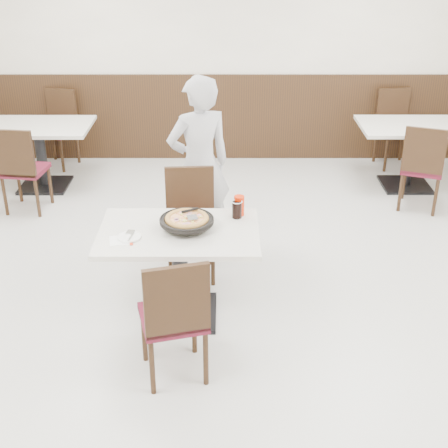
{
  "coord_description": "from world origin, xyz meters",
  "views": [
    {
      "loc": [
        -0.05,
        -4.32,
        2.84
      ],
      "look_at": [
        -0.05,
        -0.3,
        0.88
      ],
      "focal_mm": 50.0,
      "sensor_mm": 36.0,
      "label": 1
    }
  ],
  "objects_px": {
    "bg_table_right": "(409,156)",
    "main_table": "(180,274)",
    "diner_person": "(199,165)",
    "bg_chair_left_near": "(25,168)",
    "bg_table_left": "(41,156)",
    "chair_far": "(191,227)",
    "side_plate": "(129,237)",
    "pizza_pan": "(187,224)",
    "red_cup": "(239,206)",
    "bg_chair_right_near": "(423,166)",
    "cola_glass": "(237,210)",
    "chair_near": "(173,315)",
    "bg_chair_left_far": "(55,130)",
    "bg_chair_right_far": "(396,130)",
    "pizza": "(187,221)"
  },
  "relations": [
    {
      "from": "bg_table_right",
      "to": "main_table",
      "type": "bearing_deg",
      "value": -132.92
    },
    {
      "from": "main_table",
      "to": "diner_person",
      "type": "bearing_deg",
      "value": 84.57
    },
    {
      "from": "bg_chair_left_near",
      "to": "bg_table_left",
      "type": "bearing_deg",
      "value": 97.51
    },
    {
      "from": "chair_far",
      "to": "side_plate",
      "type": "xyz_separation_m",
      "value": [
        -0.41,
        -0.74,
        0.28
      ]
    },
    {
      "from": "pizza_pan",
      "to": "side_plate",
      "type": "relative_size",
      "value": 1.95
    },
    {
      "from": "red_cup",
      "to": "pizza_pan",
      "type": "bearing_deg",
      "value": -147.97
    },
    {
      "from": "bg_chair_right_near",
      "to": "bg_chair_left_near",
      "type": "bearing_deg",
      "value": -158.58
    },
    {
      "from": "pizza_pan",
      "to": "red_cup",
      "type": "xyz_separation_m",
      "value": [
        0.4,
        0.25,
        0.04
      ]
    },
    {
      "from": "chair_far",
      "to": "red_cup",
      "type": "relative_size",
      "value": 5.94
    },
    {
      "from": "red_cup",
      "to": "cola_glass",
      "type": "bearing_deg",
      "value": -111.48
    },
    {
      "from": "cola_glass",
      "to": "bg_table_left",
      "type": "xyz_separation_m",
      "value": [
        -2.22,
        2.43,
        -0.44
      ]
    },
    {
      "from": "chair_near",
      "to": "bg_chair_left_far",
      "type": "height_order",
      "value": "same"
    },
    {
      "from": "bg_chair_right_near",
      "to": "chair_far",
      "type": "bearing_deg",
      "value": -128.1
    },
    {
      "from": "cola_glass",
      "to": "diner_person",
      "type": "height_order",
      "value": "diner_person"
    },
    {
      "from": "bg_chair_left_near",
      "to": "bg_chair_right_far",
      "type": "distance_m",
      "value": 4.47
    },
    {
      "from": "bg_table_right",
      "to": "bg_chair_right_near",
      "type": "relative_size",
      "value": 1.26
    },
    {
      "from": "pizza_pan",
      "to": "diner_person",
      "type": "distance_m",
      "value": 1.15
    },
    {
      "from": "bg_chair_right_near",
      "to": "cola_glass",
      "type": "bearing_deg",
      "value": -116.85
    },
    {
      "from": "bg_chair_left_far",
      "to": "bg_table_right",
      "type": "height_order",
      "value": "bg_chair_left_far"
    },
    {
      "from": "cola_glass",
      "to": "bg_chair_left_far",
      "type": "distance_m",
      "value": 3.84
    },
    {
      "from": "pizza_pan",
      "to": "bg_table_left",
      "type": "height_order",
      "value": "pizza_pan"
    },
    {
      "from": "red_cup",
      "to": "bg_chair_right_near",
      "type": "xyz_separation_m",
      "value": [
        2.0,
        1.8,
        -0.35
      ]
    },
    {
      "from": "diner_person",
      "to": "bg_chair_left_near",
      "type": "distance_m",
      "value": 2.1
    },
    {
      "from": "bg_table_left",
      "to": "bg_chair_right_far",
      "type": "distance_m",
      "value": 4.33
    },
    {
      "from": "cola_glass",
      "to": "bg_chair_left_near",
      "type": "bearing_deg",
      "value": 140.99
    },
    {
      "from": "pizza",
      "to": "side_plate",
      "type": "bearing_deg",
      "value": -157.95
    },
    {
      "from": "diner_person",
      "to": "pizza",
      "type": "bearing_deg",
      "value": 63.83
    },
    {
      "from": "side_plate",
      "to": "bg_table_right",
      "type": "height_order",
      "value": "side_plate"
    },
    {
      "from": "bg_table_left",
      "to": "diner_person",
      "type": "bearing_deg",
      "value": -38.1
    },
    {
      "from": "pizza",
      "to": "bg_chair_left_near",
      "type": "xyz_separation_m",
      "value": [
        -1.84,
        1.98,
        -0.34
      ]
    },
    {
      "from": "side_plate",
      "to": "bg_chair_right_near",
      "type": "distance_m",
      "value": 3.58
    },
    {
      "from": "red_cup",
      "to": "bg_table_right",
      "type": "relative_size",
      "value": 0.13
    },
    {
      "from": "red_cup",
      "to": "bg_chair_right_near",
      "type": "height_order",
      "value": "bg_chair_right_near"
    },
    {
      "from": "bg_table_right",
      "to": "chair_far",
      "type": "bearing_deg",
      "value": -139.83
    },
    {
      "from": "main_table",
      "to": "bg_table_left",
      "type": "height_order",
      "value": "same"
    },
    {
      "from": "side_plate",
      "to": "bg_chair_right_far",
      "type": "relative_size",
      "value": 0.18
    },
    {
      "from": "pizza_pan",
      "to": "bg_table_right",
      "type": "relative_size",
      "value": 0.28
    },
    {
      "from": "diner_person",
      "to": "bg_chair_left_near",
      "type": "relative_size",
      "value": 1.74
    },
    {
      "from": "main_table",
      "to": "pizza",
      "type": "xyz_separation_m",
      "value": [
        0.06,
        0.05,
        0.44
      ]
    },
    {
      "from": "bg_table_right",
      "to": "bg_chair_left_far",
      "type": "bearing_deg",
      "value": 170.91
    },
    {
      "from": "bg_chair_left_near",
      "to": "bg_chair_left_far",
      "type": "height_order",
      "value": "same"
    },
    {
      "from": "diner_person",
      "to": "cola_glass",
      "type": "bearing_deg",
      "value": 85.5
    },
    {
      "from": "chair_near",
      "to": "side_plate",
      "type": "xyz_separation_m",
      "value": [
        -0.35,
        0.58,
        0.28
      ]
    },
    {
      "from": "chair_far",
      "to": "cola_glass",
      "type": "relative_size",
      "value": 7.31
    },
    {
      "from": "pizza",
      "to": "cola_glass",
      "type": "bearing_deg",
      "value": 25.74
    },
    {
      "from": "pizza_pan",
      "to": "red_cup",
      "type": "bearing_deg",
      "value": 32.03
    },
    {
      "from": "bg_chair_left_far",
      "to": "bg_chair_right_near",
      "type": "height_order",
      "value": "same"
    },
    {
      "from": "side_plate",
      "to": "bg_chair_left_far",
      "type": "relative_size",
      "value": 0.18
    },
    {
      "from": "chair_near",
      "to": "bg_chair_left_near",
      "type": "distance_m",
      "value": 3.25
    },
    {
      "from": "bg_table_right",
      "to": "chair_near",
      "type": "bearing_deg",
      "value": -126.41
    }
  ]
}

